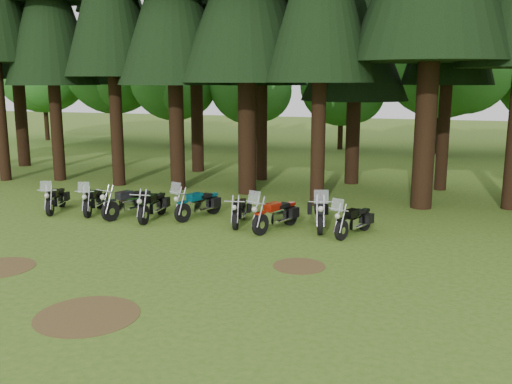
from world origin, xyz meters
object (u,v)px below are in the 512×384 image
(motorcycle_5, at_px, (239,212))
(motorcycle_7, at_px, (319,213))
(motorcycle_0, at_px, (56,200))
(motorcycle_8, at_px, (353,221))
(motorcycle_6, at_px, (276,215))
(motorcycle_1, at_px, (94,201))
(motorcycle_2, at_px, (129,203))
(motorcycle_3, at_px, (153,206))
(motorcycle_4, at_px, (198,205))

(motorcycle_5, distance_m, motorcycle_7, 2.71)
(motorcycle_0, xyz_separation_m, motorcycle_8, (11.10, 0.02, 0.01))
(motorcycle_6, bearing_deg, motorcycle_1, -160.86)
(motorcycle_2, bearing_deg, motorcycle_0, -159.46)
(motorcycle_7, relative_size, motorcycle_8, 1.15)
(motorcycle_1, distance_m, motorcycle_3, 2.55)
(motorcycle_3, height_order, motorcycle_5, motorcycle_3)
(motorcycle_5, distance_m, motorcycle_6, 1.44)
(motorcycle_4, xyz_separation_m, motorcycle_6, (3.07, -0.76, 0.01))
(motorcycle_0, bearing_deg, motorcycle_5, -17.84)
(motorcycle_8, bearing_deg, motorcycle_4, -164.79)
(motorcycle_8, bearing_deg, motorcycle_3, -158.36)
(motorcycle_0, height_order, motorcycle_2, motorcycle_0)
(motorcycle_2, xyz_separation_m, motorcycle_7, (6.85, 0.47, 0.02))
(motorcycle_2, height_order, motorcycle_7, motorcycle_7)
(motorcycle_6, xyz_separation_m, motorcycle_7, (1.30, 0.67, 0.01))
(motorcycle_1, bearing_deg, motorcycle_6, -18.64)
(motorcycle_0, xyz_separation_m, motorcycle_2, (3.03, 0.09, 0.04))
(motorcycle_4, bearing_deg, motorcycle_6, 6.39)
(motorcycle_8, bearing_deg, motorcycle_6, -155.40)
(motorcycle_0, relative_size, motorcycle_6, 0.91)
(motorcycle_7, height_order, motorcycle_8, motorcycle_7)
(motorcycle_1, bearing_deg, motorcycle_8, -17.18)
(motorcycle_0, relative_size, motorcycle_5, 1.00)
(motorcycle_4, bearing_deg, motorcycle_2, -147.07)
(motorcycle_6, relative_size, motorcycle_7, 0.95)
(motorcycle_2, distance_m, motorcycle_8, 8.07)
(motorcycle_2, bearing_deg, motorcycle_1, -165.43)
(motorcycle_2, relative_size, motorcycle_5, 1.09)
(motorcycle_3, bearing_deg, motorcycle_0, 175.67)
(motorcycle_4, height_order, motorcycle_8, motorcycle_4)
(motorcycle_3, xyz_separation_m, motorcycle_7, (5.84, 0.54, 0.04))
(motorcycle_1, height_order, motorcycle_3, motorcycle_1)
(motorcycle_0, bearing_deg, motorcycle_8, -19.84)
(motorcycle_1, relative_size, motorcycle_5, 1.02)
(motorcycle_7, bearing_deg, motorcycle_6, -167.07)
(motorcycle_4, distance_m, motorcycle_8, 5.63)
(motorcycle_1, bearing_deg, motorcycle_3, -20.39)
(motorcycle_0, bearing_deg, motorcycle_1, -12.18)
(motorcycle_7, bearing_deg, motorcycle_0, 168.98)
(motorcycle_5, relative_size, motorcycle_6, 0.91)
(motorcycle_2, xyz_separation_m, motorcycle_8, (8.07, -0.07, -0.04))
(motorcycle_6, distance_m, motorcycle_8, 2.53)
(motorcycle_2, height_order, motorcycle_3, motorcycle_2)
(motorcycle_4, bearing_deg, motorcycle_8, 13.87)
(motorcycle_3, distance_m, motorcycle_4, 1.60)
(motorcycle_5, bearing_deg, motorcycle_6, -24.94)
(motorcycle_3, xyz_separation_m, motorcycle_6, (4.54, -0.13, 0.03))
(motorcycle_8, bearing_deg, motorcycle_0, -158.32)
(motorcycle_1, distance_m, motorcycle_2, 1.54)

